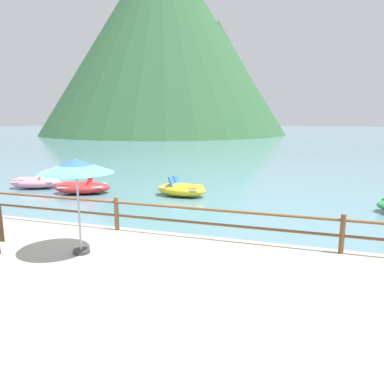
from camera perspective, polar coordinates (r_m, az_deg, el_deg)
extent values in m
plane|color=slate|center=(47.80, 11.85, 7.07)|extent=(200.00, 200.00, 0.00)
cube|color=#A39989|center=(8.05, -25.00, -14.33)|extent=(28.00, 8.00, 0.40)
cylinder|color=brown|center=(10.66, -11.59, -3.30)|extent=(0.12, 0.12, 0.95)
cylinder|color=brown|center=(9.37, 22.20, -6.03)|extent=(0.12, 0.12, 0.95)
cylinder|color=brown|center=(10.58, -11.66, -1.56)|extent=(23.80, 0.07, 0.07)
cylinder|color=brown|center=(10.68, -11.58, -3.55)|extent=(23.80, 0.07, 0.07)
cylinder|color=#B2B2B7|center=(8.95, -17.08, -2.99)|extent=(0.05, 0.05, 2.00)
cone|color=blue|center=(8.75, -17.50, 3.88)|extent=(1.70, 1.70, 0.32)
cylinder|color=#333333|center=(9.23, -16.72, -8.77)|extent=(0.40, 0.40, 0.08)
ellipsoid|color=yellow|center=(16.83, -1.68, 0.35)|extent=(2.47, 1.41, 0.59)
cube|color=silver|center=(16.81, -1.68, 0.70)|extent=(1.93, 1.14, 0.06)
cube|color=blue|center=(16.66, -2.58, 0.84)|extent=(0.44, 0.44, 0.08)
cube|color=blue|center=(16.70, -3.14, 1.62)|extent=(0.24, 0.42, 0.43)
cube|color=blue|center=(17.08, -1.88, 1.11)|extent=(0.44, 0.44, 0.08)
cube|color=blue|center=(17.12, -2.43, 1.88)|extent=(0.24, 0.42, 0.43)
cube|color=yellow|center=(16.53, 0.37, 0.73)|extent=(0.60, 0.88, 0.12)
ellipsoid|color=red|center=(18.18, -16.55, 0.66)|extent=(2.90, 2.17, 0.55)
cube|color=silver|center=(18.16, -16.57, 0.95)|extent=(2.28, 1.74, 0.06)
cube|color=red|center=(18.36, -15.78, 1.33)|extent=(0.51, 0.51, 0.08)
cube|color=red|center=(18.28, -15.27, 2.02)|extent=(0.33, 0.45, 0.43)
cube|color=red|center=(17.84, -16.19, 1.02)|extent=(0.51, 0.51, 0.08)
cube|color=red|center=(17.76, -15.67, 1.72)|extent=(0.33, 0.45, 0.43)
cube|color=red|center=(18.35, -18.73, 1.11)|extent=(0.86, 1.09, 0.12)
ellipsoid|color=pink|center=(20.32, -22.98, 1.36)|extent=(2.79, 2.03, 0.57)
cube|color=silver|center=(20.30, -23.00, 1.63)|extent=(2.20, 1.63, 0.06)
cube|color=orange|center=(20.46, -22.27, 1.96)|extent=(0.51, 0.51, 0.08)
cube|color=orange|center=(20.36, -21.84, 2.57)|extent=(0.33, 0.45, 0.43)
cube|color=orange|center=(19.99, -22.78, 1.71)|extent=(0.51, 0.51, 0.08)
cube|color=orange|center=(19.89, -22.34, 2.34)|extent=(0.33, 0.45, 0.43)
cube|color=pink|center=(20.56, -24.81, 1.77)|extent=(0.82, 1.02, 0.12)
cone|color=#2D5633|center=(81.31, -4.49, 22.73)|extent=(50.44, 50.44, 38.63)
cone|color=#2D5633|center=(82.73, 4.05, 17.14)|extent=(27.74, 27.74, 23.18)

